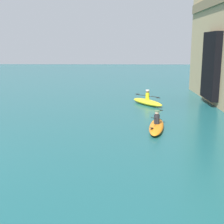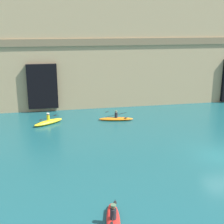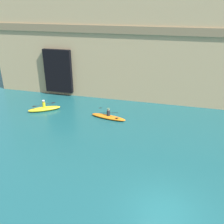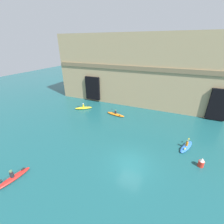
% 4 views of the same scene
% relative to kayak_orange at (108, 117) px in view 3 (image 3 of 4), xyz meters
% --- Properties ---
extents(ground_plane, '(120.00, 120.00, 0.00)m').
position_rel_kayak_orange_xyz_m(ground_plane, '(6.08, -10.54, -0.20)').
color(ground_plane, '#195156').
extents(cliff_bluff, '(40.08, 7.97, 13.78)m').
position_rel_kayak_orange_xyz_m(cliff_bluff, '(4.50, 8.83, 6.67)').
color(cliff_bluff, tan).
rests_on(cliff_bluff, ground).
extents(kayak_orange, '(3.65, 1.36, 1.06)m').
position_rel_kayak_orange_xyz_m(kayak_orange, '(0.00, 0.00, 0.00)').
color(kayak_orange, orange).
rests_on(kayak_orange, ground).
extents(kayak_yellow, '(3.16, 2.49, 1.16)m').
position_rel_kayak_orange_xyz_m(kayak_yellow, '(-6.95, 0.09, 0.05)').
color(kayak_yellow, yellow).
rests_on(kayak_yellow, ground).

